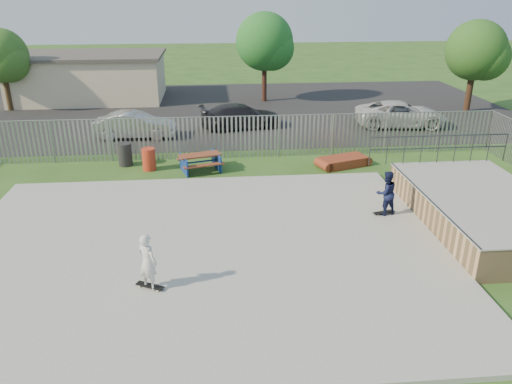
{
  "coord_description": "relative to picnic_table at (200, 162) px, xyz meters",
  "views": [
    {
      "loc": [
        0.5,
        -13.54,
        7.58
      ],
      "look_at": [
        1.91,
        2.0,
        1.1
      ],
      "focal_mm": 35.0,
      "sensor_mm": 36.0,
      "label": 1
    }
  ],
  "objects": [
    {
      "name": "car_silver",
      "position": [
        -3.51,
        5.42,
        0.33
      ],
      "size": [
        4.28,
        1.62,
        1.39
      ],
      "primitive_type": "imported",
      "rotation": [
        0.0,
        0.0,
        1.54
      ],
      "color": "#AEAEB3",
      "rests_on": "parking_lot"
    },
    {
      "name": "skater_navy",
      "position": [
        6.48,
        -5.44,
        0.56
      ],
      "size": [
        0.9,
        0.78,
        1.59
      ],
      "primitive_type": "imported",
      "rotation": [
        0.0,
        0.0,
        3.4
      ],
      "color": "#14193F",
      "rests_on": "concrete_slab"
    },
    {
      "name": "fence",
      "position": [
        1.07,
        -2.74,
        0.62
      ],
      "size": [
        26.04,
        16.02,
        2.0
      ],
      "color": "gray",
      "rests_on": "ground"
    },
    {
      "name": "building",
      "position": [
        -7.93,
        15.67,
        1.23
      ],
      "size": [
        10.4,
        6.4,
        3.2
      ],
      "color": "beige",
      "rests_on": "ground"
    },
    {
      "name": "quarter_pipe",
      "position": [
        9.57,
        -6.29,
        0.17
      ],
      "size": [
        5.5,
        7.05,
        2.19
      ],
      "color": "tan",
      "rests_on": "ground"
    },
    {
      "name": "picnic_table",
      "position": [
        0.0,
        0.0,
        0.0
      ],
      "size": [
        2.12,
        1.9,
        0.75
      ],
      "rotation": [
        0.0,
        0.0,
        0.28
      ],
      "color": "brown",
      "rests_on": "ground"
    },
    {
      "name": "skateboard_a",
      "position": [
        6.48,
        -5.44,
        -0.2
      ],
      "size": [
        0.82,
        0.4,
        0.08
      ],
      "rotation": [
        0.0,
        0.0,
        0.26
      ],
      "color": "black",
      "rests_on": "concrete_slab"
    },
    {
      "name": "concrete_slab",
      "position": [
        0.07,
        -7.33,
        -0.31
      ],
      "size": [
        15.0,
        12.0,
        0.15
      ],
      "primitive_type": "cube",
      "color": "#9D9D98",
      "rests_on": "ground"
    },
    {
      "name": "funbox",
      "position": [
        6.42,
        0.04,
        -0.18
      ],
      "size": [
        2.29,
        1.66,
        0.41
      ],
      "rotation": [
        0.0,
        0.0,
        0.33
      ],
      "color": "maroon",
      "rests_on": "ground"
    },
    {
      "name": "tree_right",
      "position": [
        17.06,
        9.7,
        3.45
      ],
      "size": [
        3.7,
        3.7,
        5.71
      ],
      "color": "#3B2517",
      "rests_on": "ground"
    },
    {
      "name": "car_dark",
      "position": [
        2.24,
        6.94,
        0.31
      ],
      "size": [
        4.92,
        2.69,
        1.35
      ],
      "primitive_type": "imported",
      "rotation": [
        0.0,
        0.0,
        1.75
      ],
      "color": "black",
      "rests_on": "parking_lot"
    },
    {
      "name": "tree_left",
      "position": [
        -12.51,
        12.65,
        3.1
      ],
      "size": [
        3.36,
        3.36,
        5.19
      ],
      "color": "#47331C",
      "rests_on": "ground"
    },
    {
      "name": "parking_lot",
      "position": [
        0.07,
        11.67,
        -0.37
      ],
      "size": [
        40.0,
        18.0,
        0.02
      ],
      "primitive_type": "cube",
      "color": "black",
      "rests_on": "ground"
    },
    {
      "name": "tree_mid",
      "position": [
        4.31,
        13.98,
        3.66
      ],
      "size": [
        3.9,
        3.9,
        6.01
      ],
      "color": "#3D2018",
      "rests_on": "ground"
    },
    {
      "name": "ground",
      "position": [
        0.07,
        -7.33,
        -0.38
      ],
      "size": [
        120.0,
        120.0,
        0.0
      ],
      "primitive_type": "plane",
      "color": "#2E521C",
      "rests_on": "ground"
    },
    {
      "name": "skater_white",
      "position": [
        -1.22,
        -9.41,
        0.56
      ],
      "size": [
        0.69,
        0.65,
        1.59
      ],
      "primitive_type": "imported",
      "rotation": [
        0.0,
        0.0,
        2.49
      ],
      "color": "silver",
      "rests_on": "concrete_slab"
    },
    {
      "name": "trash_bin_red",
      "position": [
        -2.25,
        0.31,
        0.11
      ],
      "size": [
        0.59,
        0.59,
        0.99
      ],
      "primitive_type": "cylinder",
      "color": "#B4301B",
      "rests_on": "ground"
    },
    {
      "name": "trash_bin_grey",
      "position": [
        -3.39,
        1.02,
        0.13
      ],
      "size": [
        0.62,
        0.62,
        1.03
      ],
      "primitive_type": "cylinder",
      "color": "black",
      "rests_on": "ground"
    },
    {
      "name": "car_white",
      "position": [
        11.41,
        6.43,
        0.35
      ],
      "size": [
        5.36,
        2.89,
        1.43
      ],
      "primitive_type": "imported",
      "rotation": [
        0.0,
        0.0,
        1.47
      ],
      "color": "silver",
      "rests_on": "parking_lot"
    },
    {
      "name": "skateboard_b",
      "position": [
        -1.22,
        -9.41,
        -0.2
      ],
      "size": [
        0.8,
        0.54,
        0.08
      ],
      "rotation": [
        0.0,
        0.0,
        -0.48
      ],
      "color": "black",
      "rests_on": "concrete_slab"
    }
  ]
}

